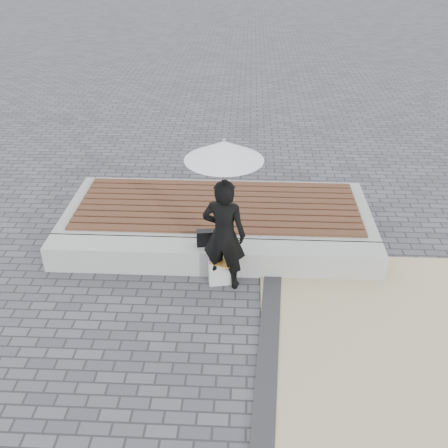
{
  "coord_description": "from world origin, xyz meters",
  "views": [
    {
      "loc": [
        0.47,
        -4.77,
        4.56
      ],
      "look_at": [
        0.18,
        1.22,
        1.0
      ],
      "focal_mm": 41.72,
      "sensor_mm": 36.0,
      "label": 1
    }
  ],
  "objects_px": {
    "seating_ledge": "(213,257)",
    "woman": "(224,235)",
    "parasol": "(224,151)",
    "handbag": "(208,238)",
    "canvas_tote": "(222,272)"
  },
  "relations": [
    {
      "from": "seating_ledge",
      "to": "parasol",
      "type": "relative_size",
      "value": 3.89
    },
    {
      "from": "seating_ledge",
      "to": "handbag",
      "type": "bearing_deg",
      "value": 166.48
    },
    {
      "from": "woman",
      "to": "handbag",
      "type": "relative_size",
      "value": 4.8
    },
    {
      "from": "seating_ledge",
      "to": "handbag",
      "type": "height_order",
      "value": "handbag"
    },
    {
      "from": "seating_ledge",
      "to": "woman",
      "type": "bearing_deg",
      "value": -65.28
    },
    {
      "from": "seating_ledge",
      "to": "canvas_tote",
      "type": "bearing_deg",
      "value": -68.32
    },
    {
      "from": "seating_ledge",
      "to": "handbag",
      "type": "relative_size",
      "value": 14.47
    },
    {
      "from": "parasol",
      "to": "handbag",
      "type": "relative_size",
      "value": 3.72
    },
    {
      "from": "seating_ledge",
      "to": "woman",
      "type": "relative_size",
      "value": 3.02
    },
    {
      "from": "seating_ledge",
      "to": "handbag",
      "type": "distance_m",
      "value": 0.33
    },
    {
      "from": "seating_ledge",
      "to": "handbag",
      "type": "xyz_separation_m",
      "value": [
        -0.07,
        0.02,
        0.32
      ]
    },
    {
      "from": "woman",
      "to": "parasol",
      "type": "xyz_separation_m",
      "value": [
        0.0,
        0.0,
        1.23
      ]
    },
    {
      "from": "seating_ledge",
      "to": "woman",
      "type": "xyz_separation_m",
      "value": [
        0.18,
        -0.38,
        0.63
      ]
    },
    {
      "from": "parasol",
      "to": "canvas_tote",
      "type": "distance_m",
      "value": 1.86
    },
    {
      "from": "seating_ledge",
      "to": "canvas_tote",
      "type": "relative_size",
      "value": 12.96
    }
  ]
}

